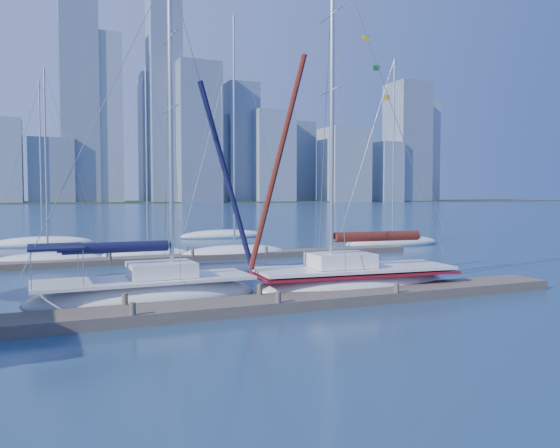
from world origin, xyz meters
name	(u,v)px	position (x,y,z in m)	size (l,w,h in m)	color
ground	(269,309)	(0.00, 0.00, 0.00)	(700.00, 700.00, 0.00)	navy
near_dock	(269,304)	(0.00, 0.00, 0.20)	(26.00, 2.00, 0.40)	#4E4239
far_dock	(205,257)	(2.00, 16.00, 0.18)	(30.00, 1.80, 0.36)	#4E4239
far_shore	(59,203)	(0.00, 320.00, 0.00)	(800.00, 100.00, 1.50)	#38472D
sailboat_navy	(146,279)	(-4.01, 2.57, 1.01)	(8.80, 3.05, 13.36)	white
sailboat_maroon	(354,266)	(4.73, 1.87, 1.15)	(9.50, 3.78, 15.38)	white
bg_boat_0	(48,260)	(-7.38, 17.41, 0.25)	(6.93, 4.22, 12.08)	white
bg_boat_1	(148,254)	(-1.28, 18.20, 0.26)	(6.20, 2.05, 12.90)	white
bg_boat_2	(235,253)	(4.22, 16.50, 0.32)	(7.84, 4.79, 16.48)	white
bg_boat_5	(392,242)	(19.08, 19.50, 0.30)	(9.23, 4.89, 15.77)	white
bg_boat_6	(42,243)	(-7.75, 30.49, 0.28)	(8.31, 3.97, 13.92)	white
bg_boat_7	(223,235)	(8.60, 33.25, 0.29)	(8.78, 4.56, 15.29)	white
skyline	(103,135)	(21.74, 290.29, 36.48)	(503.99, 51.31, 120.06)	gray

